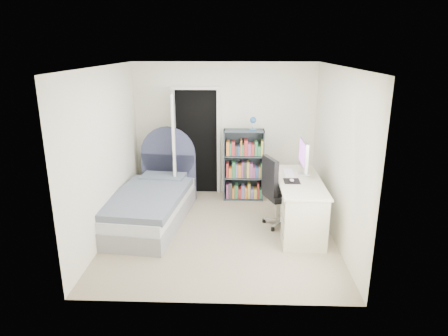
{
  "coord_description": "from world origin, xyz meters",
  "views": [
    {
      "loc": [
        0.26,
        -5.63,
        2.77
      ],
      "look_at": [
        0.04,
        0.3,
        0.95
      ],
      "focal_mm": 32.0,
      "sensor_mm": 36.0,
      "label": 1
    }
  ],
  "objects_px": {
    "bed": "(152,202)",
    "nightstand": "(159,176)",
    "desk": "(299,202)",
    "office_chair": "(277,189)",
    "floor_lamp": "(183,172)",
    "bookcase": "(244,168)"
  },
  "relations": [
    {
      "from": "nightstand",
      "to": "floor_lamp",
      "type": "height_order",
      "value": "floor_lamp"
    },
    {
      "from": "nightstand",
      "to": "desk",
      "type": "height_order",
      "value": "desk"
    },
    {
      "from": "bed",
      "to": "nightstand",
      "type": "relative_size",
      "value": 4.08
    },
    {
      "from": "floor_lamp",
      "to": "office_chair",
      "type": "xyz_separation_m",
      "value": [
        1.65,
        -1.2,
        0.12
      ]
    },
    {
      "from": "nightstand",
      "to": "desk",
      "type": "bearing_deg",
      "value": -29.73
    },
    {
      "from": "floor_lamp",
      "to": "bookcase",
      "type": "distance_m",
      "value": 1.15
    },
    {
      "from": "bed",
      "to": "floor_lamp",
      "type": "height_order",
      "value": "bed"
    },
    {
      "from": "nightstand",
      "to": "office_chair",
      "type": "bearing_deg",
      "value": -32.1
    },
    {
      "from": "floor_lamp",
      "to": "office_chair",
      "type": "distance_m",
      "value": 2.04
    },
    {
      "from": "floor_lamp",
      "to": "desk",
      "type": "distance_m",
      "value": 2.36
    },
    {
      "from": "bookcase",
      "to": "office_chair",
      "type": "distance_m",
      "value": 1.29
    },
    {
      "from": "bed",
      "to": "bookcase",
      "type": "relative_size",
      "value": 1.49
    },
    {
      "from": "bed",
      "to": "bookcase",
      "type": "height_order",
      "value": "bookcase"
    },
    {
      "from": "desk",
      "to": "office_chair",
      "type": "bearing_deg",
      "value": 168.16
    },
    {
      "from": "bookcase",
      "to": "office_chair",
      "type": "relative_size",
      "value": 1.37
    },
    {
      "from": "desk",
      "to": "office_chair",
      "type": "distance_m",
      "value": 0.39
    },
    {
      "from": "bed",
      "to": "desk",
      "type": "distance_m",
      "value": 2.37
    },
    {
      "from": "bed",
      "to": "office_chair",
      "type": "relative_size",
      "value": 2.05
    },
    {
      "from": "bed",
      "to": "desk",
      "type": "bearing_deg",
      "value": -5.22
    },
    {
      "from": "nightstand",
      "to": "office_chair",
      "type": "relative_size",
      "value": 0.5
    },
    {
      "from": "nightstand",
      "to": "desk",
      "type": "relative_size",
      "value": 0.35
    },
    {
      "from": "office_chair",
      "to": "nightstand",
      "type": "bearing_deg",
      "value": 147.9
    }
  ]
}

